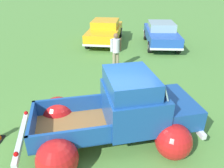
{
  "coord_description": "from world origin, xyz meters",
  "views": [
    {
      "loc": [
        0.31,
        -4.68,
        4.11
      ],
      "look_at": [
        0.0,
        1.77,
        0.8
      ],
      "focal_mm": 34.71,
      "sensor_mm": 36.0,
      "label": 1
    }
  ],
  "objects": [
    {
      "name": "spectator_0",
      "position": [
        0.02,
        4.98,
        0.98
      ],
      "size": [
        0.52,
        0.45,
        1.72
      ],
      "rotation": [
        0.0,
        0.0,
        5.13
      ],
      "color": "gray",
      "rests_on": "ground"
    },
    {
      "name": "show_car_1",
      "position": [
        2.72,
        8.91,
        0.78
      ],
      "size": [
        1.85,
        4.34,
        1.43
      ],
      "rotation": [
        0.0,
        0.0,
        -1.57
      ],
      "color": "black",
      "rests_on": "ground"
    },
    {
      "name": "show_car_0",
      "position": [
        -0.83,
        9.46,
        0.79
      ],
      "size": [
        2.28,
        4.66,
        1.43
      ],
      "rotation": [
        0.0,
        0.0,
        -1.65
      ],
      "color": "black",
      "rests_on": "ground"
    },
    {
      "name": "lane_cone_0",
      "position": [
        1.95,
        2.18,
        0.31
      ],
      "size": [
        0.36,
        0.36,
        0.63
      ],
      "color": "black",
      "rests_on": "ground"
    },
    {
      "name": "ground_plane",
      "position": [
        0.0,
        0.0,
        0.0
      ],
      "size": [
        80.0,
        80.0,
        0.0
      ],
      "primitive_type": "plane",
      "color": "#548C3D"
    },
    {
      "name": "vintage_pickup_truck",
      "position": [
        0.38,
        0.1,
        0.76
      ],
      "size": [
        4.95,
        3.63,
        1.96
      ],
      "rotation": [
        0.0,
        0.0,
        0.26
      ],
      "color": "black",
      "rests_on": "ground"
    }
  ]
}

